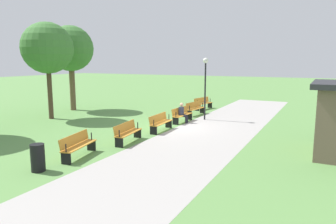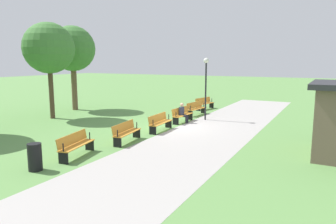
# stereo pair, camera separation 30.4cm
# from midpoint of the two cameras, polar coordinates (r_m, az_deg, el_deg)

# --- Properties ---
(ground_plane) EXTENTS (120.00, 120.00, 0.00)m
(ground_plane) POSITION_cam_midpoint_polar(r_m,az_deg,el_deg) (17.94, 0.46, -2.60)
(ground_plane) COLOR #5B8C47
(path_paving) EXTENTS (28.56, 4.38, 0.01)m
(path_paving) POSITION_cam_midpoint_polar(r_m,az_deg,el_deg) (17.02, 7.91, -3.32)
(path_paving) COLOR #A39E99
(path_paving) RESTS_ON ground
(bench_0) EXTENTS (2.03, 0.87, 0.89)m
(bench_0) POSITION_cam_midpoint_polar(r_m,az_deg,el_deg) (24.39, 5.97, 1.64)
(bench_0) COLOR orange
(bench_0) RESTS_ON ground
(bench_1) EXTENTS (2.02, 0.71, 0.89)m
(bench_1) POSITION_cam_midpoint_polar(r_m,az_deg,el_deg) (21.71, 4.53, 0.73)
(bench_1) COLOR orange
(bench_1) RESTS_ON ground
(bench_2) EXTENTS (2.00, 0.55, 0.89)m
(bench_2) POSITION_cam_midpoint_polar(r_m,az_deg,el_deg) (19.12, 2.03, -0.40)
(bench_2) COLOR orange
(bench_2) RESTS_ON ground
(bench_3) EXTENTS (2.00, 0.55, 0.89)m
(bench_3) POSITION_cam_midpoint_polar(r_m,az_deg,el_deg) (16.69, -1.94, -1.82)
(bench_3) COLOR orange
(bench_3) RESTS_ON ground
(bench_4) EXTENTS (2.02, 0.71, 0.89)m
(bench_4) POSITION_cam_midpoint_polar(r_m,az_deg,el_deg) (14.51, -7.97, -3.58)
(bench_4) COLOR orange
(bench_4) RESTS_ON ground
(bench_5) EXTENTS (2.03, 0.87, 0.89)m
(bench_5) POSITION_cam_midpoint_polar(r_m,az_deg,el_deg) (12.73, -16.68, -5.70)
(bench_5) COLOR orange
(bench_5) RESTS_ON ground
(person_seated) EXTENTS (0.33, 0.53, 1.20)m
(person_seated) POSITION_cam_midpoint_polar(r_m,az_deg,el_deg) (18.89, 2.20, -0.05)
(person_seated) COLOR #2D3347
(person_seated) RESTS_ON ground
(tree_0) EXTENTS (3.20, 3.20, 6.07)m
(tree_0) POSITION_cam_midpoint_polar(r_m,az_deg,el_deg) (21.45, -21.37, 10.67)
(tree_0) COLOR #4C3828
(tree_0) RESTS_ON ground
(tree_3) EXTENTS (3.34, 3.34, 6.26)m
(tree_3) POSITION_cam_midpoint_polar(r_m,az_deg,el_deg) (24.79, -17.54, 10.81)
(tree_3) COLOR brown
(tree_3) RESTS_ON ground
(lamp_post) EXTENTS (0.32, 0.32, 3.86)m
(lamp_post) POSITION_cam_midpoint_polar(r_m,az_deg,el_deg) (19.77, 6.33, 6.34)
(lamp_post) COLOR black
(lamp_post) RESTS_ON ground
(trash_bin) EXTENTS (0.47, 0.47, 0.94)m
(trash_bin) POSITION_cam_midpoint_polar(r_m,az_deg,el_deg) (11.58, -23.19, -7.61)
(trash_bin) COLOR black
(trash_bin) RESTS_ON ground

